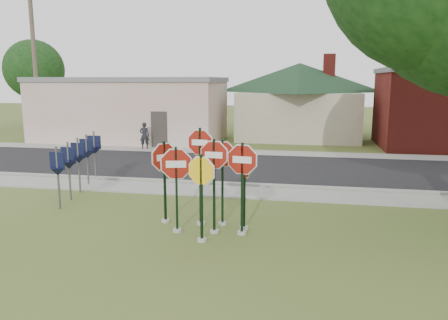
% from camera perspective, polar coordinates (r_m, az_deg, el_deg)
% --- Properties ---
extents(ground, '(120.00, 120.00, 0.00)m').
position_cam_1_polar(ground, '(10.77, -4.16, -11.56)').
color(ground, '#415921').
rests_on(ground, ground).
extents(sidewalk_near, '(60.00, 1.60, 0.06)m').
position_cam_1_polar(sidewalk_near, '(15.88, 0.95, -4.17)').
color(sidewalk_near, gray).
rests_on(sidewalk_near, ground).
extents(road, '(60.00, 7.00, 0.04)m').
position_cam_1_polar(road, '(20.22, 3.14, -1.03)').
color(road, black).
rests_on(road, ground).
extents(sidewalk_far, '(60.00, 1.60, 0.06)m').
position_cam_1_polar(sidewalk_far, '(24.42, 4.49, 0.96)').
color(sidewalk_far, gray).
rests_on(sidewalk_far, ground).
extents(curb, '(60.00, 0.20, 0.14)m').
position_cam_1_polar(curb, '(16.83, 1.54, -3.19)').
color(curb, gray).
rests_on(curb, ground).
extents(stop_sign_center, '(1.03, 0.24, 2.63)m').
position_cam_1_polar(stop_sign_center, '(11.40, -1.31, -1.73)').
color(stop_sign_center, '#A09D95').
rests_on(stop_sign_center, ground).
extents(stop_sign_yellow, '(0.98, 0.27, 2.33)m').
position_cam_1_polar(stop_sign_yellow, '(10.84, -2.97, -3.61)').
color(stop_sign_yellow, '#A09D95').
rests_on(stop_sign_yellow, ground).
extents(stop_sign_left, '(1.12, 0.29, 2.43)m').
position_cam_1_polar(stop_sign_left, '(11.56, -6.25, -2.25)').
color(stop_sign_left, '#A09D95').
rests_on(stop_sign_left, ground).
extents(stop_sign_right, '(1.09, 0.24, 2.56)m').
position_cam_1_polar(stop_sign_right, '(11.30, 2.39, -2.03)').
color(stop_sign_right, '#A09D95').
rests_on(stop_sign_right, ground).
extents(stop_sign_back_right, '(0.99, 0.24, 2.52)m').
position_cam_1_polar(stop_sign_back_right, '(12.06, -0.20, -1.48)').
color(stop_sign_back_right, '#A09D95').
rests_on(stop_sign_back_right, ground).
extents(stop_sign_back_left, '(0.99, 0.24, 2.84)m').
position_cam_1_polar(stop_sign_back_left, '(12.04, -3.12, -0.43)').
color(stop_sign_back_left, '#A09D95').
rests_on(stop_sign_back_left, ground).
extents(stop_sign_far_right, '(0.63, 0.83, 2.33)m').
position_cam_1_polar(stop_sign_far_right, '(11.74, 2.68, -2.47)').
color(stop_sign_far_right, '#A09D95').
rests_on(stop_sign_far_right, ground).
extents(stop_sign_far_left, '(0.70, 0.88, 2.46)m').
position_cam_1_polar(stop_sign_far_left, '(12.41, -7.79, -1.35)').
color(stop_sign_far_left, '#A09D95').
rests_on(stop_sign_far_left, ground).
extents(route_sign_row, '(1.43, 4.63, 2.00)m').
position_cam_1_polar(route_sign_row, '(16.50, -18.47, 0.09)').
color(route_sign_row, '#59595E').
rests_on(route_sign_row, ground).
extents(building_stucco, '(12.20, 6.20, 4.20)m').
position_cam_1_polar(building_stucco, '(30.04, -12.06, 6.60)').
color(building_stucco, beige).
rests_on(building_stucco, ground).
extents(building_house, '(11.60, 11.60, 6.20)m').
position_cam_1_polar(building_house, '(31.65, 9.81, 9.57)').
color(building_house, '#B5AA90').
rests_on(building_house, ground).
extents(utility_pole_near, '(2.20, 0.26, 9.50)m').
position_cam_1_polar(utility_pole_near, '(29.90, -23.47, 11.37)').
color(utility_pole_near, '#44382D').
rests_on(utility_pole_near, ground).
extents(bg_tree_left, '(4.90, 4.90, 7.35)m').
position_cam_1_polar(bg_tree_left, '(40.55, -23.56, 10.76)').
color(bg_tree_left, black).
rests_on(bg_tree_left, ground).
extents(pedestrian, '(0.63, 0.49, 1.55)m').
position_cam_1_polar(pedestrian, '(25.89, -10.35, 3.16)').
color(pedestrian, black).
rests_on(pedestrian, sidewalk_far).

